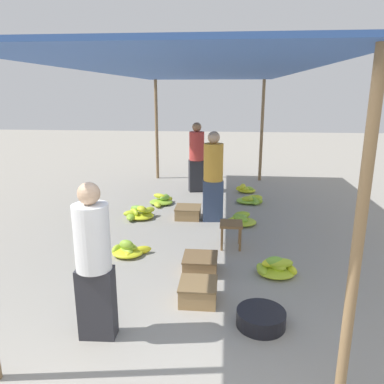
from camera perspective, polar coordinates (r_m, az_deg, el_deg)
canopy_post_front_right at (r=2.81m, az=23.90°, el=-7.60°), size 0.08×0.08×2.61m
canopy_post_back_left at (r=10.14m, az=-5.41°, el=9.33°), size 0.08×0.08×2.61m
canopy_post_back_right at (r=10.01m, az=10.58°, el=9.07°), size 0.08×0.08×2.61m
canopy_tarp at (r=6.21m, az=0.89°, el=17.94°), size 3.17×7.87×0.04m
vendor_foreground at (r=3.64m, az=-14.74°, el=-10.04°), size 0.35×0.34×1.55m
stool at (r=5.73m, az=5.98°, el=-5.40°), size 0.34×0.34×0.40m
basin_black at (r=4.09m, az=10.46°, el=-18.39°), size 0.50×0.50×0.17m
banana_pile_left_0 at (r=5.60m, az=-9.74°, el=-8.75°), size 0.60×0.40×0.25m
banana_pile_left_1 at (r=7.94m, az=-4.59°, el=-1.31°), size 0.50×0.62×0.23m
banana_pile_left_2 at (r=7.11m, az=-8.07°, el=-3.26°), size 0.60×0.60×0.26m
banana_pile_right_0 at (r=5.07m, az=12.64°, el=-11.18°), size 0.56×0.43×0.27m
banana_pile_right_1 at (r=8.92m, az=8.11°, el=0.45°), size 0.48×0.38×0.20m
banana_pile_right_2 at (r=8.09m, az=8.98°, el=-1.18°), size 0.57×0.58×0.17m
banana_pile_right_3 at (r=6.81m, az=7.40°, el=-4.26°), size 0.55×0.48×0.20m
crate_near at (r=5.04m, az=1.26°, el=-10.89°), size 0.45×0.45×0.22m
crate_mid at (r=7.06m, az=-0.61°, el=-3.11°), size 0.47×0.47×0.22m
crate_far at (r=4.40m, az=0.94°, el=-14.96°), size 0.43×0.43×0.23m
shopper_walking_mid at (r=6.73m, az=3.25°, el=2.53°), size 0.38×0.38×1.65m
shopper_walking_far at (r=8.78m, az=0.72°, el=5.47°), size 0.43×0.43×1.63m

